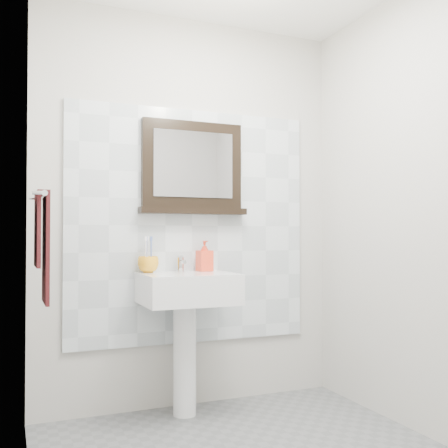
# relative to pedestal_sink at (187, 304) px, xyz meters

# --- Properties ---
(back_wall) EXTENTS (2.00, 0.01, 2.50)m
(back_wall) POSITION_rel_pedestal_sink_xyz_m (0.10, 0.23, 0.57)
(back_wall) COLOR #BAB8B1
(back_wall) RESTS_ON ground
(left_wall) EXTENTS (0.01, 2.20, 2.50)m
(left_wall) POSITION_rel_pedestal_sink_xyz_m (-0.90, -0.87, 0.57)
(left_wall) COLOR #BAB8B1
(left_wall) RESTS_ON ground
(right_wall) EXTENTS (0.01, 2.20, 2.50)m
(right_wall) POSITION_rel_pedestal_sink_xyz_m (1.10, -0.87, 0.57)
(right_wall) COLOR #BAB8B1
(right_wall) RESTS_ON ground
(splashback) EXTENTS (1.60, 0.02, 1.50)m
(splashback) POSITION_rel_pedestal_sink_xyz_m (0.10, 0.21, 0.47)
(splashback) COLOR silver
(splashback) RESTS_ON back_wall
(pedestal_sink) EXTENTS (0.55, 0.44, 0.96)m
(pedestal_sink) POSITION_rel_pedestal_sink_xyz_m (0.00, 0.00, 0.00)
(pedestal_sink) COLOR white
(pedestal_sink) RESTS_ON ground
(toothbrush_cup) EXTENTS (0.14, 0.14, 0.10)m
(toothbrush_cup) POSITION_rel_pedestal_sink_xyz_m (-0.21, 0.13, 0.23)
(toothbrush_cup) COLOR orange
(toothbrush_cup) RESTS_ON pedestal_sink
(toothbrushes) EXTENTS (0.05, 0.04, 0.21)m
(toothbrushes) POSITION_rel_pedestal_sink_xyz_m (-0.21, 0.13, 0.31)
(toothbrushes) COLOR white
(toothbrushes) RESTS_ON toothbrush_cup
(soap_dispenser) EXTENTS (0.10, 0.10, 0.19)m
(soap_dispenser) POSITION_rel_pedestal_sink_xyz_m (0.16, 0.13, 0.28)
(soap_dispenser) COLOR red
(soap_dispenser) RESTS_ON pedestal_sink
(framed_mirror) EXTENTS (0.70, 0.11, 0.60)m
(framed_mirror) POSITION_rel_pedestal_sink_xyz_m (0.10, 0.19, 0.83)
(framed_mirror) COLOR black
(framed_mirror) RESTS_ON back_wall
(towel_bar) EXTENTS (0.07, 0.40, 0.03)m
(towel_bar) POSITION_rel_pedestal_sink_xyz_m (-0.85, -0.26, 0.61)
(towel_bar) COLOR silver
(towel_bar) RESTS_ON left_wall
(hand_towel) EXTENTS (0.06, 0.30, 0.55)m
(hand_towel) POSITION_rel_pedestal_sink_xyz_m (-0.84, -0.26, 0.40)
(hand_towel) COLOR #330E10
(hand_towel) RESTS_ON towel_bar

